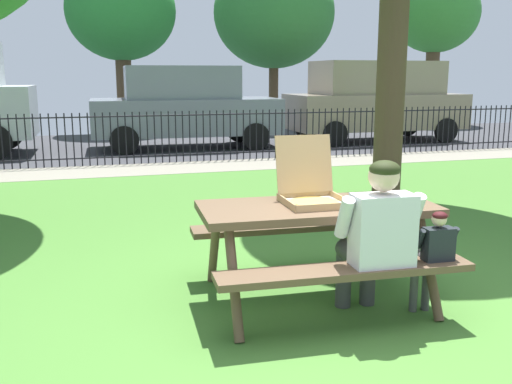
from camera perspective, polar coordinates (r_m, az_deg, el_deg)
ground at (r=5.96m, az=0.83°, el=-5.50°), size 28.00×12.03×0.02m
cobblestone_walkway at (r=11.03m, az=-7.37°, el=2.42°), size 28.00×1.40×0.01m
street_asphalt at (r=14.75m, az=-9.72°, el=4.66°), size 28.00×6.18×0.01m
picnic_table_foreground at (r=4.45m, az=6.09°, el=-3.43°), size 1.88×1.57×0.79m
pizza_box_open at (r=4.45m, az=5.50°, el=0.15°), size 0.47×0.54×0.51m
pizza_slice_on_table at (r=4.41m, az=11.26°, el=-1.34°), size 0.27×0.30×0.02m
adult_at_table at (r=4.08m, az=11.89°, el=-4.12°), size 0.62×0.61×1.19m
child_at_table at (r=4.30m, az=17.19°, el=-5.80°), size 0.31×0.30×0.82m
iron_fence_streetside at (r=11.65m, az=-7.99°, el=5.51°), size 22.08×0.03×1.03m
parked_car_left at (r=13.89m, az=-7.11°, el=8.51°), size 4.45×2.02×1.94m
parked_car_center at (r=15.53m, az=11.85°, el=9.01°), size 4.61×1.98×2.08m
far_tree_center at (r=18.28m, az=-13.31°, el=17.07°), size 3.25×3.25×5.07m
far_tree_midright at (r=19.19m, az=1.80°, el=17.37°), size 3.87×3.87×5.41m
far_tree_right at (r=21.78m, az=17.45°, el=16.50°), size 3.01×3.01×5.19m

